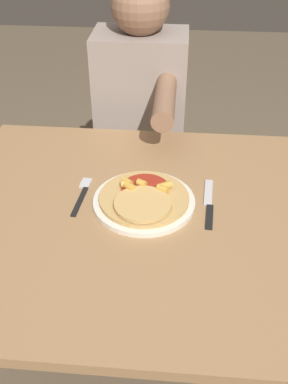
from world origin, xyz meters
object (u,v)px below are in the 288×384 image
(dining_table, at_px, (147,243))
(person_diner, at_px, (141,110))
(fork, at_px, (82,194))
(pizza, at_px, (144,197))
(plate, at_px, (144,202))
(knife, at_px, (209,204))

(dining_table, relative_size, person_diner, 0.94)
(fork, distance_m, person_diner, 0.61)
(pizza, xyz_separation_m, person_diner, (-0.06, 0.63, -0.05))
(plate, bearing_deg, knife, 3.23)
(pizza, height_order, person_diner, person_diner)
(dining_table, bearing_deg, plate, 105.69)
(dining_table, height_order, person_diner, person_diner)
(pizza, bearing_deg, plate, 81.70)
(pizza, xyz_separation_m, knife, (0.18, 0.01, -0.02))
(person_diner, bearing_deg, pizza, -84.14)
(dining_table, xyz_separation_m, plate, (-0.01, 0.04, 0.11))
(plate, relative_size, knife, 1.26)
(plate, bearing_deg, fork, 171.16)
(knife, bearing_deg, person_diner, 111.49)
(pizza, height_order, knife, pizza)
(dining_table, relative_size, fork, 6.28)
(pizza, distance_m, knife, 0.18)
(fork, distance_m, knife, 0.35)
(pizza, distance_m, person_diner, 0.64)
(dining_table, height_order, knife, knife)
(person_diner, bearing_deg, fork, -100.59)
(person_diner, bearing_deg, plate, -84.04)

